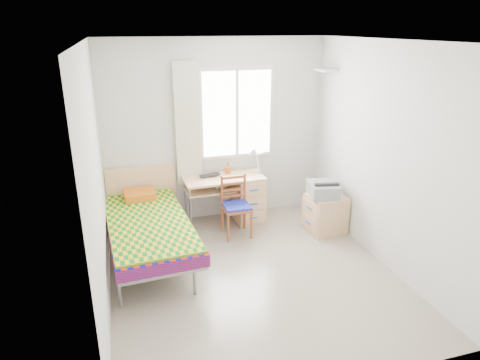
% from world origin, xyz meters
% --- Properties ---
extents(floor, '(3.50, 3.50, 0.00)m').
position_xyz_m(floor, '(0.00, 0.00, 0.00)').
color(floor, '#BCAD93').
rests_on(floor, ground).
extents(ceiling, '(3.50, 3.50, 0.00)m').
position_xyz_m(ceiling, '(0.00, 0.00, 2.60)').
color(ceiling, white).
rests_on(ceiling, wall_back).
extents(wall_back, '(3.20, 0.00, 3.20)m').
position_xyz_m(wall_back, '(0.00, 1.75, 1.30)').
color(wall_back, silver).
rests_on(wall_back, ground).
extents(wall_left, '(0.00, 3.50, 3.50)m').
position_xyz_m(wall_left, '(-1.60, 0.00, 1.30)').
color(wall_left, silver).
rests_on(wall_left, ground).
extents(wall_right, '(0.00, 3.50, 3.50)m').
position_xyz_m(wall_right, '(1.60, 0.00, 1.30)').
color(wall_right, silver).
rests_on(wall_right, ground).
extents(window, '(1.10, 0.04, 1.30)m').
position_xyz_m(window, '(0.30, 1.73, 1.55)').
color(window, white).
rests_on(window, wall_back).
extents(curtain, '(0.35, 0.05, 1.70)m').
position_xyz_m(curtain, '(-0.42, 1.68, 1.45)').
color(curtain, '#EDE9C4').
rests_on(curtain, wall_back).
extents(floating_shelf, '(0.20, 0.32, 0.03)m').
position_xyz_m(floating_shelf, '(1.49, 1.40, 2.15)').
color(floating_shelf, white).
rests_on(floating_shelf, wall_right).
extents(bed, '(1.10, 2.12, 0.89)m').
position_xyz_m(bed, '(-1.11, 0.80, 0.43)').
color(bed, gray).
rests_on(bed, floor).
extents(desk, '(1.15, 0.56, 0.71)m').
position_xyz_m(desk, '(0.32, 1.45, 0.39)').
color(desk, '#E3AA77').
rests_on(desk, floor).
extents(chair, '(0.36, 0.36, 0.84)m').
position_xyz_m(chair, '(0.10, 1.07, 0.47)').
color(chair, brown).
rests_on(chair, floor).
extents(cabinet, '(0.54, 0.48, 0.53)m').
position_xyz_m(cabinet, '(1.31, 0.78, 0.27)').
color(cabinet, tan).
rests_on(cabinet, floor).
extents(printer, '(0.45, 0.50, 0.19)m').
position_xyz_m(printer, '(1.27, 0.82, 0.63)').
color(printer, gray).
rests_on(printer, cabinet).
extents(laptop, '(0.34, 0.26, 0.02)m').
position_xyz_m(laptop, '(-0.15, 1.50, 0.72)').
color(laptop, black).
rests_on(laptop, desk).
extents(pen_cup, '(0.09, 0.09, 0.10)m').
position_xyz_m(pen_cup, '(0.12, 1.60, 0.76)').
color(pen_cup, orange).
rests_on(pen_cup, desk).
extents(task_lamp, '(0.22, 0.32, 0.40)m').
position_xyz_m(task_lamp, '(0.49, 1.41, 0.96)').
color(task_lamp, white).
rests_on(task_lamp, desk).
extents(book, '(0.21, 0.26, 0.02)m').
position_xyz_m(book, '(-0.14, 1.45, 0.59)').
color(book, gray).
rests_on(book, desk).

